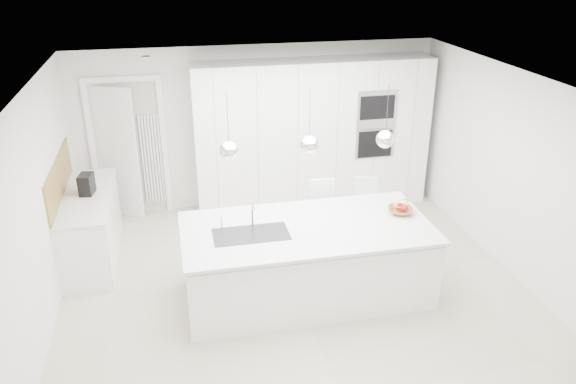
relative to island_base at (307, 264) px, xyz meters
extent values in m
plane|color=#C0B499|center=(-0.10, 0.30, -0.43)|extent=(5.50, 5.50, 0.00)
plane|color=silver|center=(-0.10, 2.80, 0.82)|extent=(5.50, 0.00, 5.50)
plane|color=silver|center=(-2.85, 0.30, 0.82)|extent=(0.00, 5.00, 5.00)
plane|color=white|center=(-0.10, 0.30, 2.07)|extent=(5.50, 5.50, 0.00)
cube|color=white|center=(0.70, 2.50, 0.72)|extent=(3.60, 0.60, 2.30)
cube|color=white|center=(-2.30, 2.72, 0.57)|extent=(0.76, 0.38, 2.00)
cube|color=white|center=(-2.55, 1.50, 0.00)|extent=(0.60, 1.80, 0.86)
cube|color=silver|center=(-2.55, 1.50, 0.45)|extent=(0.62, 1.82, 0.04)
cube|color=olive|center=(-2.84, 1.50, 0.72)|extent=(0.02, 1.80, 0.50)
cube|color=white|center=(0.00, 0.00, 0.00)|extent=(2.80, 1.20, 0.86)
cube|color=silver|center=(0.00, 0.05, 0.45)|extent=(2.84, 1.40, 0.04)
cylinder|color=white|center=(-0.60, 0.20, 0.62)|extent=(0.02, 0.02, 0.30)
sphere|color=white|center=(-0.85, 0.00, 1.47)|extent=(0.20, 0.20, 0.20)
sphere|color=white|center=(0.00, 0.00, 1.47)|extent=(0.20, 0.20, 0.20)
sphere|color=white|center=(0.85, 0.00, 1.47)|extent=(0.20, 0.20, 0.20)
imported|color=olive|center=(1.17, 0.14, 0.51)|extent=(0.39, 0.39, 0.07)
cube|color=black|center=(-2.53, 1.54, 0.60)|extent=(0.20, 0.27, 0.26)
sphere|color=#AB091A|center=(1.17, 0.18, 0.54)|extent=(0.09, 0.09, 0.09)
sphere|color=#AB091A|center=(1.21, 0.12, 0.54)|extent=(0.09, 0.09, 0.09)
sphere|color=#AB091A|center=(1.16, 0.19, 0.54)|extent=(0.08, 0.08, 0.08)
sphere|color=#AB091A|center=(1.22, 0.13, 0.54)|extent=(0.07, 0.07, 0.07)
torus|color=yellow|center=(1.19, 0.16, 0.59)|extent=(0.25, 0.18, 0.23)
camera|label=1|loc=(-1.42, -5.43, 3.42)|focal=35.00mm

